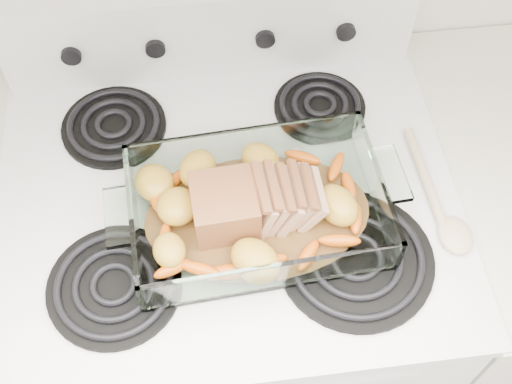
{
  "coord_description": "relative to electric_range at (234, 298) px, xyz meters",
  "views": [
    {
      "loc": [
        -0.03,
        1.05,
        1.85
      ],
      "look_at": [
        0.04,
        1.61,
        0.99
      ],
      "focal_mm": 45.0,
      "sensor_mm": 36.0,
      "label": 1
    }
  ],
  "objects": [
    {
      "name": "pork_roast",
      "position": [
        0.02,
        -0.07,
        0.51
      ],
      "size": [
        0.21,
        0.1,
        0.08
      ],
      "rotation": [
        0.0,
        0.0,
        0.2
      ],
      "color": "brown",
      "rests_on": "baking_dish"
    },
    {
      "name": "baking_dish",
      "position": [
        0.04,
        -0.07,
        0.48
      ],
      "size": [
        0.4,
        0.26,
        0.08
      ],
      "rotation": [
        0.0,
        0.0,
        0.06
      ],
      "color": "white",
      "rests_on": "electric_range"
    },
    {
      "name": "wooden_spoon",
      "position": [
        0.35,
        -0.09,
        0.46
      ],
      "size": [
        0.06,
        0.26,
        0.02
      ],
      "rotation": [
        0.0,
        0.0,
        0.03
      ],
      "color": "#BEB392",
      "rests_on": "electric_range"
    },
    {
      "name": "roast_vegetables",
      "position": [
        0.04,
        -0.03,
        0.49
      ],
      "size": [
        0.4,
        0.22,
        0.05
      ],
      "rotation": [
        0.0,
        0.0,
        0.25
      ],
      "color": "#CE5200",
      "rests_on": "baking_dish"
    },
    {
      "name": "counter_right",
      "position": [
        0.66,
        -0.0,
        -0.02
      ],
      "size": [
        0.58,
        0.68,
        0.93
      ],
      "color": "silver",
      "rests_on": "ground"
    },
    {
      "name": "electric_range",
      "position": [
        0.0,
        0.0,
        0.0
      ],
      "size": [
        0.78,
        0.7,
        1.12
      ],
      "color": "silver",
      "rests_on": "ground"
    }
  ]
}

